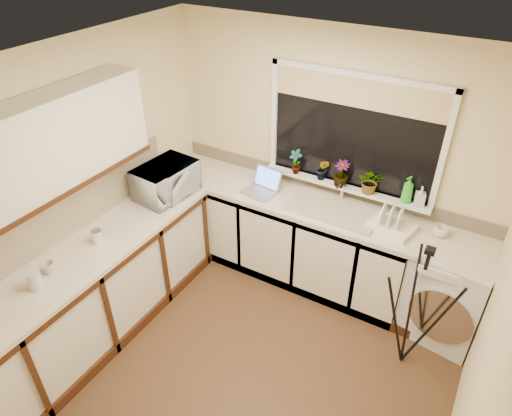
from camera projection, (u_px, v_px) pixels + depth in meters
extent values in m
plane|color=#503220|center=(248.00, 359.00, 3.92)|extent=(3.20, 3.20, 0.00)
plane|color=white|center=(244.00, 74.00, 2.56)|extent=(3.20, 3.20, 0.00)
plane|color=beige|center=(329.00, 160.00, 4.32)|extent=(3.20, 0.00, 3.20)
plane|color=beige|center=(86.00, 187.00, 3.91)|extent=(0.00, 3.00, 3.00)
plane|color=beige|center=(491.00, 336.00, 2.57)|extent=(0.00, 3.00, 3.00)
cube|color=silver|center=(281.00, 234.00, 4.68)|extent=(2.55, 0.60, 0.86)
cube|color=silver|center=(103.00, 290.00, 4.01)|extent=(0.54, 2.40, 0.86)
cube|color=beige|center=(314.00, 206.00, 4.30)|extent=(3.20, 0.60, 0.04)
cube|color=beige|center=(92.00, 249.00, 3.76)|extent=(0.60, 2.40, 0.04)
cube|color=silver|center=(35.00, 152.00, 3.20)|extent=(0.28, 1.90, 0.70)
cube|color=beige|center=(61.00, 215.00, 3.74)|extent=(0.02, 2.40, 0.45)
cube|color=beige|center=(326.00, 184.00, 4.45)|extent=(3.20, 0.02, 0.14)
cube|color=black|center=(353.00, 133.00, 4.04)|extent=(1.50, 0.02, 1.00)
cube|color=tan|center=(357.00, 93.00, 3.82)|extent=(1.50, 0.02, 0.25)
cube|color=white|center=(344.00, 186.00, 4.29)|extent=(1.60, 0.14, 0.03)
cube|color=tan|center=(334.00, 209.00, 4.19)|extent=(0.82, 0.46, 0.03)
cylinder|color=silver|center=(342.00, 190.00, 4.26)|extent=(0.03, 0.03, 0.24)
cube|color=silver|center=(449.00, 291.00, 3.97)|extent=(0.72, 0.70, 0.90)
cube|color=gray|center=(259.00, 193.00, 4.43)|extent=(0.33, 0.26, 0.02)
cube|color=#5D91FF|center=(268.00, 177.00, 4.47)|extent=(0.31, 0.13, 0.20)
cylinder|color=white|center=(157.00, 195.00, 4.20)|extent=(0.17, 0.17, 0.23)
cube|color=white|center=(391.00, 227.00, 3.94)|extent=(0.41, 0.34, 0.05)
cylinder|color=silver|center=(35.00, 280.00, 3.32)|extent=(0.10, 0.10, 0.15)
cylinder|color=white|center=(97.00, 237.00, 3.77)|extent=(0.09, 0.09, 0.12)
imported|color=white|center=(166.00, 181.00, 4.33)|extent=(0.43, 0.60, 0.32)
imported|color=#999999|center=(296.00, 162.00, 4.40)|extent=(0.14, 0.11, 0.25)
imported|color=#999999|center=(323.00, 169.00, 4.31)|extent=(0.12, 0.10, 0.21)
imported|color=#999999|center=(341.00, 174.00, 4.20)|extent=(0.15, 0.15, 0.25)
imported|color=#999999|center=(371.00, 181.00, 4.10)|extent=(0.25, 0.22, 0.24)
imported|color=green|center=(408.00, 190.00, 3.98)|extent=(0.13, 0.13, 0.25)
imported|color=#999999|center=(420.00, 197.00, 3.94)|extent=(0.10, 0.10, 0.18)
imported|color=silver|center=(441.00, 231.00, 3.85)|extent=(0.13, 0.13, 0.09)
imported|color=beige|center=(48.00, 268.00, 3.47)|extent=(0.10, 0.10, 0.09)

